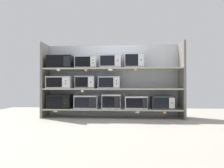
% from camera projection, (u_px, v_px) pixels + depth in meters
% --- Properties ---
extents(ground, '(7.11, 6.00, 0.02)m').
position_uv_depth(ground, '(109.00, 127.00, 3.40)').
color(ground, gray).
extents(back_panel, '(3.31, 0.04, 1.72)m').
position_uv_depth(back_panel, '(113.00, 81.00, 4.66)').
color(back_panel, '#9EA3A8').
rests_on(back_panel, ground).
extents(upright_left, '(0.05, 0.45, 1.72)m').
position_uv_depth(upright_left, '(45.00, 80.00, 4.51)').
color(upright_left, '#68645B').
rests_on(upright_left, ground).
extents(upright_right, '(0.05, 0.45, 1.72)m').
position_uv_depth(upright_right, '(182.00, 80.00, 4.31)').
color(upright_right, '#68645B').
rests_on(upright_right, ground).
extents(shelf_0, '(3.11, 0.45, 0.03)m').
position_uv_depth(shelf_0, '(112.00, 109.00, 4.40)').
color(shelf_0, '#ADA899').
rests_on(shelf_0, ground).
extents(microwave_0, '(0.55, 0.34, 0.32)m').
position_uv_depth(microwave_0, '(60.00, 101.00, 4.48)').
color(microwave_0, black).
rests_on(microwave_0, shelf_0).
extents(microwave_1, '(0.53, 0.43, 0.30)m').
position_uv_depth(microwave_1, '(87.00, 102.00, 4.44)').
color(microwave_1, '#B8B4C2').
rests_on(microwave_1, shelf_0).
extents(microwave_2, '(0.42, 0.35, 0.32)m').
position_uv_depth(microwave_2, '(111.00, 101.00, 4.40)').
color(microwave_2, silver).
rests_on(microwave_2, shelf_0).
extents(microwave_3, '(0.50, 0.34, 0.28)m').
position_uv_depth(microwave_3, '(136.00, 102.00, 4.37)').
color(microwave_3, silver).
rests_on(microwave_3, shelf_0).
extents(microwave_4, '(0.48, 0.35, 0.29)m').
position_uv_depth(microwave_4, '(162.00, 102.00, 4.33)').
color(microwave_4, '#2E2E33').
rests_on(microwave_4, shelf_0).
extents(price_tag_0, '(0.09, 0.00, 0.03)m').
position_uv_depth(price_tag_0, '(55.00, 111.00, 4.25)').
color(price_tag_0, beige).
extents(price_tag_1, '(0.08, 0.00, 0.04)m').
position_uv_depth(price_tag_1, '(137.00, 112.00, 4.14)').
color(price_tag_1, beige).
extents(price_tag_2, '(0.06, 0.00, 0.05)m').
position_uv_depth(price_tag_2, '(165.00, 113.00, 4.10)').
color(price_tag_2, orange).
extents(shelf_1, '(3.11, 0.45, 0.03)m').
position_uv_depth(shelf_1, '(112.00, 89.00, 4.41)').
color(shelf_1, '#ADA899').
extents(microwave_5, '(0.57, 0.43, 0.27)m').
position_uv_depth(microwave_5, '(61.00, 82.00, 4.48)').
color(microwave_5, '#B9BBB5').
rests_on(microwave_5, shelf_1).
extents(microwave_6, '(0.44, 0.35, 0.28)m').
position_uv_depth(microwave_6, '(86.00, 82.00, 4.44)').
color(microwave_6, '#96A7AB').
rests_on(microwave_6, shelf_1).
extents(microwave_7, '(0.49, 0.38, 0.27)m').
position_uv_depth(microwave_7, '(109.00, 83.00, 4.41)').
color(microwave_7, '#B2B1C1').
rests_on(microwave_7, shelf_1).
extents(price_tag_3, '(0.05, 0.00, 0.05)m').
position_uv_depth(price_tag_3, '(82.00, 91.00, 4.22)').
color(price_tag_3, beige).
extents(shelf_2, '(3.11, 0.45, 0.03)m').
position_uv_depth(shelf_2, '(112.00, 69.00, 4.41)').
color(shelf_2, '#ADA899').
extents(microwave_8, '(0.57, 0.40, 0.30)m').
position_uv_depth(microwave_8, '(61.00, 62.00, 4.49)').
color(microwave_8, black).
rests_on(microwave_8, shelf_2).
extents(microwave_9, '(0.50, 0.34, 0.28)m').
position_uv_depth(microwave_9, '(86.00, 62.00, 4.45)').
color(microwave_9, '#A2A3A6').
rests_on(microwave_9, shelf_2).
extents(microwave_10, '(0.48, 0.41, 0.31)m').
position_uv_depth(microwave_10, '(111.00, 62.00, 4.42)').
color(microwave_10, '#B8B1BF').
rests_on(microwave_10, shelf_2).
extents(microwave_11, '(0.43, 0.37, 0.33)m').
position_uv_depth(microwave_11, '(134.00, 61.00, 4.38)').
color(microwave_11, '#BCB3C3').
rests_on(microwave_11, shelf_2).
extents(price_tag_4, '(0.07, 0.00, 0.04)m').
position_uv_depth(price_tag_4, '(58.00, 70.00, 4.26)').
color(price_tag_4, beige).
extents(price_tag_5, '(0.06, 0.00, 0.05)m').
position_uv_depth(price_tag_5, '(86.00, 70.00, 4.22)').
color(price_tag_5, orange).
extents(price_tag_6, '(0.09, 0.00, 0.04)m').
position_uv_depth(price_tag_6, '(110.00, 70.00, 4.19)').
color(price_tag_6, white).
extents(price_tag_7, '(0.06, 0.00, 0.03)m').
position_uv_depth(price_tag_7, '(135.00, 69.00, 4.15)').
color(price_tag_7, orange).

